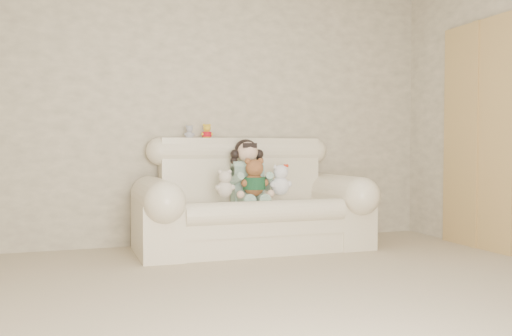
{
  "coord_description": "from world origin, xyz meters",
  "views": [
    {
      "loc": [
        -1.41,
        -2.8,
        0.92
      ],
      "look_at": [
        0.21,
        1.9,
        0.75
      ],
      "focal_mm": 38.86,
      "sensor_mm": 36.0,
      "label": 1
    }
  ],
  "objects": [
    {
      "name": "floor",
      "position": [
        0.0,
        0.0,
        0.0
      ],
      "size": [
        5.0,
        5.0,
        0.0
      ],
      "primitive_type": "plane",
      "color": "gray",
      "rests_on": "ground"
    },
    {
      "name": "wall_back",
      "position": [
        0.0,
        2.5,
        1.3
      ],
      "size": [
        4.5,
        0.0,
        4.5
      ],
      "primitive_type": "plane",
      "rotation": [
        1.57,
        0.0,
        0.0
      ],
      "color": "beige",
      "rests_on": "ground"
    },
    {
      "name": "sofa",
      "position": [
        0.21,
        2.0,
        0.52
      ],
      "size": [
        2.1,
        0.95,
        1.03
      ],
      "primitive_type": null,
      "color": "#FFF5CD",
      "rests_on": "floor"
    },
    {
      "name": "door_panel",
      "position": [
        2.22,
        1.4,
        1.05
      ],
      "size": [
        0.06,
        0.9,
        2.1
      ],
      "primitive_type": "cube",
      "color": "tan",
      "rests_on": "floor"
    },
    {
      "name": "seated_child",
      "position": [
        0.19,
        2.08,
        0.72
      ],
      "size": [
        0.38,
        0.45,
        0.6
      ],
      "primitive_type": null,
      "rotation": [
        0.0,
        0.0,
        -0.03
      ],
      "color": "#27714E",
      "rests_on": "sofa"
    },
    {
      "name": "brown_teddy",
      "position": [
        0.19,
        1.88,
        0.7
      ],
      "size": [
        0.3,
        0.26,
        0.4
      ],
      "primitive_type": null,
      "rotation": [
        0.0,
        0.0,
        0.29
      ],
      "color": "brown",
      "rests_on": "sofa"
    },
    {
      "name": "white_cat",
      "position": [
        0.45,
        1.9,
        0.67
      ],
      "size": [
        0.26,
        0.23,
        0.34
      ],
      "primitive_type": null,
      "rotation": [
        0.0,
        0.0,
        -0.36
      ],
      "color": "white",
      "rests_on": "sofa"
    },
    {
      "name": "cream_teddy",
      "position": [
        -0.09,
        1.87,
        0.64
      ],
      "size": [
        0.19,
        0.15,
        0.28
      ],
      "primitive_type": null,
      "rotation": [
        0.0,
        0.0,
        -0.05
      ],
      "color": "beige",
      "rests_on": "sofa"
    },
    {
      "name": "yellow_mini_bear",
      "position": [
        -0.13,
        2.35,
        1.1
      ],
      "size": [
        0.13,
        0.11,
        0.18
      ],
      "primitive_type": null,
      "rotation": [
        0.0,
        0.0,
        0.23
      ],
      "color": "gold",
      "rests_on": "sofa"
    },
    {
      "name": "grey_mini_plush",
      "position": [
        -0.3,
        2.36,
        1.09
      ],
      "size": [
        0.11,
        0.09,
        0.16
      ],
      "primitive_type": null,
      "rotation": [
        0.0,
        0.0,
        0.11
      ],
      "color": "#ACACB3",
      "rests_on": "sofa"
    }
  ]
}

